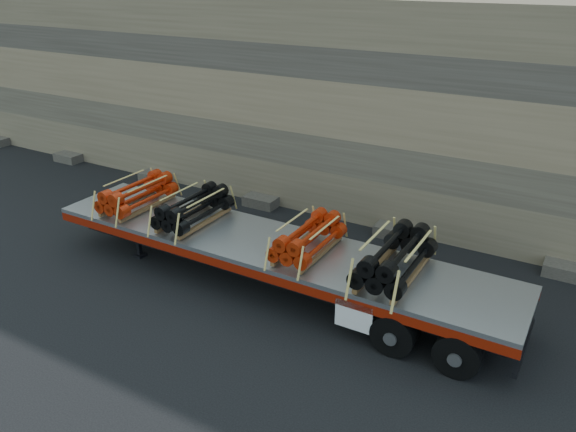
# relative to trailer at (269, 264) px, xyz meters

# --- Properties ---
(ground) EXTENTS (120.00, 120.00, 0.00)m
(ground) POSITION_rel_trailer_xyz_m (-0.13, -0.21, -0.65)
(ground) COLOR black
(ground) RESTS_ON ground
(rock_wall) EXTENTS (44.00, 3.00, 7.00)m
(rock_wall) POSITION_rel_trailer_xyz_m (-0.13, 6.29, 2.85)
(rock_wall) COLOR #7A6B54
(rock_wall) RESTS_ON ground
(trailer) EXTENTS (12.98, 2.58, 1.30)m
(trailer) POSITION_rel_trailer_xyz_m (0.00, 0.00, 0.00)
(trailer) COLOR #ADAFB5
(trailer) RESTS_ON ground
(bundle_front) EXTENTS (1.16, 2.30, 0.81)m
(bundle_front) POSITION_rel_trailer_xyz_m (-4.57, 0.03, 1.06)
(bundle_front) COLOR #B52609
(bundle_front) RESTS_ON trailer
(bundle_midfront) EXTENTS (1.16, 2.29, 0.81)m
(bundle_midfront) POSITION_rel_trailer_xyz_m (-2.46, 0.02, 1.05)
(bundle_midfront) COLOR black
(bundle_midfront) RESTS_ON trailer
(bundle_midrear) EXTENTS (1.11, 2.21, 0.78)m
(bundle_midrear) POSITION_rel_trailer_xyz_m (1.16, -0.01, 1.04)
(bundle_midrear) COLOR #B52609
(bundle_midrear) RESTS_ON trailer
(bundle_rear) EXTENTS (1.27, 2.53, 0.89)m
(bundle_rear) POSITION_rel_trailer_xyz_m (3.42, -0.02, 1.09)
(bundle_rear) COLOR black
(bundle_rear) RESTS_ON trailer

